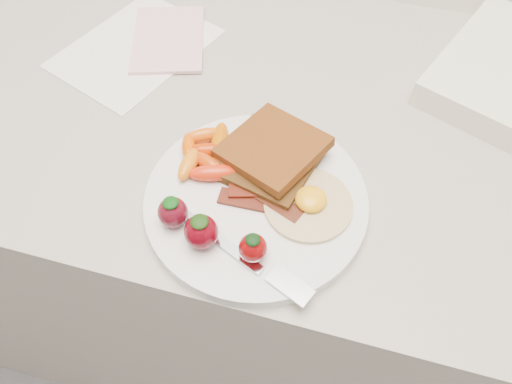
# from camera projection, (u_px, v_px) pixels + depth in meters

# --- Properties ---
(counter) EXTENTS (2.00, 0.60, 0.90)m
(counter) POSITION_uv_depth(u_px,v_px,m) (273.00, 258.00, 1.07)
(counter) COLOR gray
(counter) RESTS_ON ground
(plate) EXTENTS (0.27, 0.27, 0.02)m
(plate) POSITION_uv_depth(u_px,v_px,m) (256.00, 201.00, 0.61)
(plate) COLOR white
(plate) RESTS_ON counter
(toast_lower) EXTENTS (0.13, 0.13, 0.01)m
(toast_lower) POSITION_uv_depth(u_px,v_px,m) (269.00, 161.00, 0.62)
(toast_lower) COLOR #3B250B
(toast_lower) RESTS_ON plate
(toast_upper) EXTENTS (0.15, 0.15, 0.03)m
(toast_upper) POSITION_uv_depth(u_px,v_px,m) (273.00, 148.00, 0.62)
(toast_upper) COLOR #40260A
(toast_upper) RESTS_ON toast_lower
(fried_egg) EXTENTS (0.11, 0.11, 0.02)m
(fried_egg) POSITION_uv_depth(u_px,v_px,m) (309.00, 203.00, 0.59)
(fried_egg) COLOR beige
(fried_egg) RESTS_ON plate
(bacon_strips) EXTENTS (0.11, 0.06, 0.01)m
(bacon_strips) POSITION_uv_depth(u_px,v_px,m) (263.00, 197.00, 0.59)
(bacon_strips) COLOR #3D0B0E
(bacon_strips) RESTS_ON plate
(baby_carrots) EXTENTS (0.09, 0.11, 0.02)m
(baby_carrots) POSITION_uv_depth(u_px,v_px,m) (206.00, 154.00, 0.62)
(baby_carrots) COLOR #BB2C00
(baby_carrots) RESTS_ON plate
(strawberries) EXTENTS (0.13, 0.05, 0.05)m
(strawberries) POSITION_uv_depth(u_px,v_px,m) (204.00, 229.00, 0.55)
(strawberries) COLOR #500A17
(strawberries) RESTS_ON plate
(fork) EXTENTS (0.18, 0.08, 0.00)m
(fork) POSITION_uv_depth(u_px,v_px,m) (251.00, 260.00, 0.55)
(fork) COLOR silver
(fork) RESTS_ON plate
(paper_sheet) EXTENTS (0.25, 0.28, 0.00)m
(paper_sheet) POSITION_uv_depth(u_px,v_px,m) (136.00, 48.00, 0.78)
(paper_sheet) COLOR white
(paper_sheet) RESTS_ON counter
(notepad) EXTENTS (0.15, 0.18, 0.01)m
(notepad) POSITION_uv_depth(u_px,v_px,m) (168.00, 39.00, 0.79)
(notepad) COLOR beige
(notepad) RESTS_ON paper_sheet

